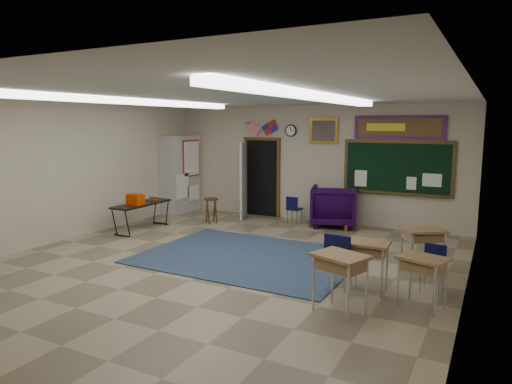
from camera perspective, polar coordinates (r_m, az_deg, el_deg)
The scene contains 24 objects.
floor at distance 8.28m, azimuth -4.88°, elevation -9.31°, with size 9.00×9.00×0.00m, color gray.
back_wall at distance 11.96m, azimuth 6.82°, elevation 3.54°, with size 8.00×0.04×3.00m, color #BFB39B.
left_wall at distance 10.66m, azimuth -23.38°, elevation 2.28°, with size 0.04×9.00×3.00m, color #BFB39B.
right_wall at distance 6.70m, azimuth 25.07°, elevation -1.17°, with size 0.04×9.00×3.00m, color #BFB39B.
ceiling at distance 7.90m, azimuth -5.16°, elevation 11.89°, with size 8.00×9.00×0.04m, color silver.
area_rug at distance 8.84m, azimuth -0.94°, elevation -8.05°, with size 4.00×3.00×0.02m, color #2E3E57.
fluorescent_strips at distance 7.89m, azimuth -5.15°, elevation 11.45°, with size 3.86×6.00×0.10m, color white, non-canonical shape.
doorway at distance 12.49m, azimuth 0.10°, elevation 1.77°, with size 1.10×0.89×2.16m.
chalkboard at distance 11.32m, azimuth 17.19°, elevation 2.75°, with size 2.55×0.14×1.30m.
bulletin_board at distance 11.27m, azimuth 17.42°, elevation 7.74°, with size 2.10×0.05×0.55m.
framed_art_print at distance 11.76m, azimuth 8.43°, elevation 7.57°, with size 0.75×0.05×0.65m.
wall_clock at distance 12.09m, azimuth 4.38°, elevation 7.66°, with size 0.32×0.05×0.32m.
wall_flags at distance 12.43m, azimuth 0.71°, elevation 8.31°, with size 1.16×0.06×0.70m, color red, non-canonical shape.
storage_cabinet at distance 13.25m, azimuth -9.42°, elevation 2.22°, with size 0.59×1.25×2.20m.
wingback_armchair at distance 11.50m, azimuth 9.69°, elevation -1.73°, with size 1.08×1.11×1.01m, color black.
student_chair_reading at distance 11.70m, azimuth 4.83°, elevation -2.22°, with size 0.35×0.35×0.71m, color black, non-canonical shape.
student_chair_desk_a at distance 7.15m, azimuth 10.67°, elevation -8.53°, with size 0.45×0.45×0.91m, color black, non-canonical shape.
student_chair_desk_b at distance 7.47m, azimuth 21.17°, elevation -9.00°, with size 0.36×0.36×0.71m, color black, non-canonical shape.
student_desk_front_left at distance 7.17m, azimuth 13.63°, elevation -8.71°, with size 0.67×0.52×0.79m.
student_desk_front_right at distance 8.23m, azimuth 20.10°, elevation -6.71°, with size 0.83×0.78×0.79m.
student_desk_back_left at distance 6.31m, azimuth 10.44°, elevation -10.83°, with size 0.82×0.71×0.82m.
student_desk_back_right at distance 6.77m, azimuth 20.05°, elevation -10.28°, with size 0.72×0.62×0.74m.
folding_table at distance 11.26m, azimuth -14.09°, elevation -2.84°, with size 0.55×1.60×0.91m.
wooden_stool at distance 11.75m, azimuth -5.61°, elevation -2.28°, with size 0.37×0.37×0.65m.
Camera 1 is at (4.30, -6.61, 2.54)m, focal length 32.00 mm.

